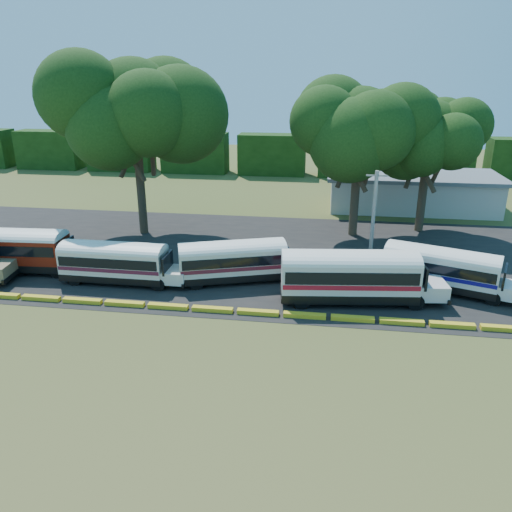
# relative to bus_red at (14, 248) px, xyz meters

# --- Properties ---
(ground) EXTENTS (160.00, 160.00, 0.00)m
(ground) POSITION_rel_bus_red_xyz_m (15.23, -5.70, -1.96)
(ground) COLOR #344F1A
(ground) RESTS_ON ground
(asphalt_strip) EXTENTS (64.00, 24.00, 0.02)m
(asphalt_strip) POSITION_rel_bus_red_xyz_m (16.23, 6.30, -1.95)
(asphalt_strip) COLOR black
(asphalt_strip) RESTS_ON ground
(curb) EXTENTS (53.70, 0.45, 0.30)m
(curb) POSITION_rel_bus_red_xyz_m (15.23, -4.70, -1.81)
(curb) COLOR yellow
(curb) RESTS_ON ground
(terminal_building) EXTENTS (19.00, 9.00, 4.00)m
(terminal_building) POSITION_rel_bus_red_xyz_m (33.23, 24.30, 0.07)
(terminal_building) COLOR beige
(terminal_building) RESTS_ON ground
(treeline_backdrop) EXTENTS (130.00, 4.00, 6.00)m
(treeline_backdrop) POSITION_rel_bus_red_xyz_m (15.23, 42.30, 1.04)
(treeline_backdrop) COLOR black
(treeline_backdrop) RESTS_ON ground
(bus_red) EXTENTS (10.55, 3.19, 3.42)m
(bus_red) POSITION_rel_bus_red_xyz_m (0.00, 0.00, 0.00)
(bus_red) COLOR black
(bus_red) RESTS_ON ground
(bus_cream_west) EXTENTS (9.46, 2.46, 3.10)m
(bus_cream_west) POSITION_rel_bus_red_xyz_m (8.74, -1.01, -0.21)
(bus_cream_west) COLOR black
(bus_cream_west) RESTS_ON ground
(bus_cream_east) EXTENTS (9.81, 5.29, 3.14)m
(bus_cream_east) POSITION_rel_bus_red_xyz_m (17.30, 0.47, -0.19)
(bus_cream_east) COLOR black
(bus_cream_east) RESTS_ON ground
(bus_white_red) EXTENTS (11.28, 4.02, 3.63)m
(bus_white_red) POSITION_rel_bus_red_xyz_m (25.70, -1.89, 0.09)
(bus_white_red) COLOR black
(bus_white_red) RESTS_ON ground
(bus_white_blue) EXTENTS (9.68, 5.45, 3.11)m
(bus_white_blue) POSITION_rel_bus_red_xyz_m (32.17, 1.04, -0.20)
(bus_white_blue) COLOR black
(bus_white_blue) RESTS_ON ground
(tree_west) EXTENTS (11.28, 11.28, 16.03)m
(tree_west) POSITION_rel_bus_red_xyz_m (6.30, 11.07, 9.88)
(tree_west) COLOR #352A1A
(tree_west) RESTS_ON ground
(tree_center) EXTENTS (9.49, 9.49, 13.62)m
(tree_center) POSITION_rel_bus_red_xyz_m (26.35, 13.33, 8.11)
(tree_center) COLOR #352A1A
(tree_center) RESTS_ON ground
(tree_east) EXTENTS (8.23, 8.23, 12.39)m
(tree_east) POSITION_rel_bus_red_xyz_m (32.86, 15.62, 7.33)
(tree_east) COLOR #352A1A
(tree_east) RESTS_ON ground
(utility_pole) EXTENTS (1.60, 0.30, 7.62)m
(utility_pole) POSITION_rel_bus_red_xyz_m (27.46, 5.61, 1.96)
(utility_pole) COLOR gray
(utility_pole) RESTS_ON ground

